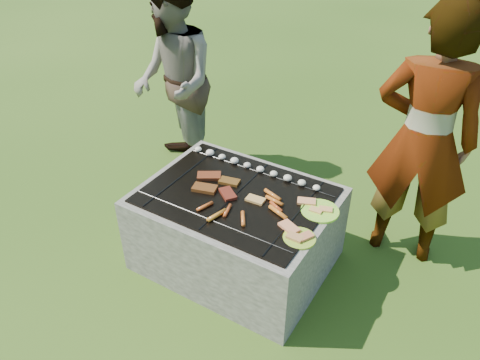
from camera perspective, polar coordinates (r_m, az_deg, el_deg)
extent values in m
plane|color=#284812|center=(3.58, -0.42, -9.68)|extent=(60.00, 60.00, 0.00)
cube|color=#A49D91|center=(3.66, 2.95, -2.46)|extent=(1.30, 0.18, 0.60)
cube|color=#9D968B|center=(3.13, -4.47, -10.15)|extent=(1.30, 0.18, 0.60)
cube|color=#AAA197|center=(3.64, -7.96, -2.99)|extent=(0.18, 0.64, 0.60)
cube|color=#9D968C|center=(3.19, 8.24, -9.35)|extent=(0.18, 0.64, 0.60)
cube|color=black|center=(3.42, -0.44, -6.79)|extent=(0.94, 0.64, 0.48)
sphere|color=#FF5914|center=(3.28, -0.46, -3.89)|extent=(0.10, 0.10, 0.10)
cube|color=black|center=(3.19, -0.47, -1.83)|extent=(1.20, 0.90, 0.01)
cylinder|color=black|center=(3.40, -6.92, 0.60)|extent=(0.01, 0.88, 0.01)
cylinder|color=black|center=(3.19, -0.47, -1.74)|extent=(0.01, 0.88, 0.01)
cylinder|color=black|center=(3.02, 6.82, -4.35)|extent=(0.01, 0.88, 0.01)
cylinder|color=black|center=(2.98, -3.73, -4.83)|extent=(1.18, 0.01, 0.01)
cylinder|color=black|center=(3.41, 2.37, 0.96)|extent=(1.18, 0.01, 0.01)
ellipsoid|color=white|center=(3.67, -5.11, 3.77)|extent=(0.05, 0.05, 0.04)
ellipsoid|color=white|center=(3.61, -3.68, 3.36)|extent=(0.06, 0.06, 0.05)
ellipsoid|color=beige|center=(3.56, -2.20, 2.84)|extent=(0.06, 0.06, 0.04)
ellipsoid|color=beige|center=(3.50, -0.68, 2.39)|extent=(0.06, 0.06, 0.04)
ellipsoid|color=beige|center=(3.46, 0.89, 1.83)|extent=(0.05, 0.05, 0.04)
ellipsoid|color=silver|center=(3.41, 2.49, 1.33)|extent=(0.06, 0.06, 0.04)
ellipsoid|color=beige|center=(3.37, 4.14, 0.78)|extent=(0.06, 0.06, 0.04)
ellipsoid|color=beige|center=(3.33, 5.83, 0.26)|extent=(0.06, 0.06, 0.04)
ellipsoid|color=beige|center=(3.29, 7.55, -0.33)|extent=(0.06, 0.06, 0.04)
ellipsoid|color=white|center=(3.26, 9.31, -0.94)|extent=(0.05, 0.05, 0.04)
cube|color=#9E3F1C|center=(3.35, -3.79, 0.49)|extent=(0.19, 0.17, 0.02)
cube|color=#93561A|center=(3.29, -1.30, -0.18)|extent=(0.16, 0.11, 0.02)
cube|color=brown|center=(3.23, -4.33, -1.00)|extent=(0.18, 0.13, 0.02)
cube|color=maroon|center=(3.17, -1.50, -1.68)|extent=(0.17, 0.15, 0.02)
cylinder|color=orange|center=(3.16, 4.00, -1.82)|extent=(0.15, 0.07, 0.03)
cylinder|color=orange|center=(3.11, 4.21, -2.52)|extent=(0.14, 0.05, 0.03)
cylinder|color=red|center=(3.06, 4.43, -3.26)|extent=(0.12, 0.07, 0.02)
cylinder|color=#D66023|center=(3.01, 4.66, -3.94)|extent=(0.16, 0.08, 0.03)
cylinder|color=orange|center=(3.03, -1.54, -3.73)|extent=(0.05, 0.13, 0.02)
cylinder|color=orange|center=(2.96, 0.37, -4.73)|extent=(0.10, 0.13, 0.03)
cylinder|color=#D45123|center=(3.07, -4.31, -3.21)|extent=(0.06, 0.13, 0.02)
cylinder|color=orange|center=(2.98, -2.86, -4.31)|extent=(0.06, 0.15, 0.03)
cube|color=tan|center=(3.12, 1.90, -2.39)|extent=(0.13, 0.08, 0.02)
cube|color=#E4A175|center=(2.91, 6.01, -5.74)|extent=(0.15, 0.12, 0.02)
cube|color=#F2AD7B|center=(3.14, 8.12, -2.59)|extent=(0.14, 0.11, 0.02)
cylinder|color=#EAFF3C|center=(3.09, 9.71, -3.75)|extent=(0.33, 0.33, 0.02)
cube|color=#E1B373|center=(3.07, 9.24, -3.65)|extent=(0.09, 0.05, 0.01)
cube|color=#E8B577|center=(3.09, 10.39, -3.54)|extent=(0.10, 0.08, 0.01)
cylinder|color=#B8C82F|center=(2.86, 7.24, -7.06)|extent=(0.23, 0.23, 0.01)
cube|color=tan|center=(2.85, 6.72, -6.92)|extent=(0.10, 0.06, 0.02)
cube|color=tan|center=(2.86, 7.98, -6.80)|extent=(0.10, 0.11, 0.02)
imported|color=gray|center=(3.36, 21.47, 4.47)|extent=(0.75, 0.55, 1.89)
imported|color=#A29187|center=(4.19, -8.11, 11.62)|extent=(1.10, 1.09, 1.79)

